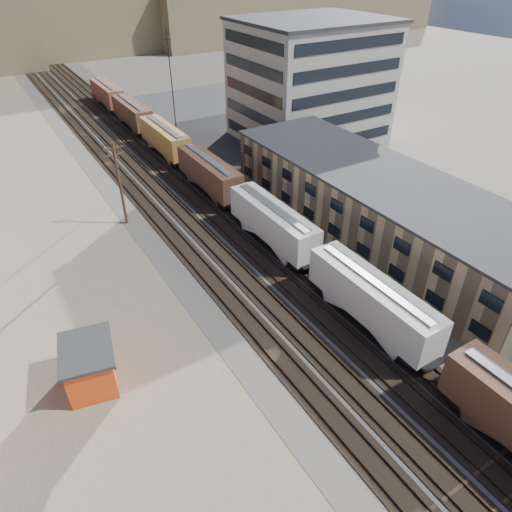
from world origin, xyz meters
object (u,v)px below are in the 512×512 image
freight_train (238,195)px  maintenance_shed (90,365)px  parked_car_blue (320,138)px  utility_pole_north (120,183)px

freight_train → maintenance_shed: size_ratio=21.75×
maintenance_shed → parked_car_blue: 55.65m
utility_pole_north → parked_car_blue: utility_pole_north is taller
utility_pole_north → maintenance_shed: bearing=-114.2°
maintenance_shed → parked_car_blue: (46.14, 31.10, -1.01)m
freight_train → maintenance_shed: 27.82m
parked_car_blue → utility_pole_north: bearing=147.9°
freight_train → parked_car_blue: (23.96, 14.34, -1.98)m
freight_train → maintenance_shed: bearing=-142.9°
freight_train → maintenance_shed: freight_train is taller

